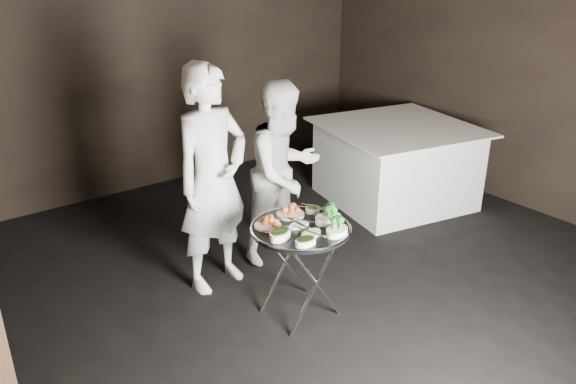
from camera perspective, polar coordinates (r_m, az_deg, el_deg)
floor at (r=4.26m, az=6.39°, el=-13.95°), size 6.00×7.00×0.05m
wall_back at (r=6.49m, az=-15.35°, el=13.09°), size 6.00×0.05×3.00m
tray_stand at (r=4.17m, az=1.26°, el=-7.63°), size 0.48×0.41×0.71m
serving_tray at (r=4.02m, az=1.30°, el=-3.70°), size 0.72×0.72×0.04m
potato_plate_a at (r=4.01m, az=-2.08°, el=-3.14°), size 0.20×0.20×0.07m
potato_plate_b at (r=4.17m, az=0.25°, el=-1.99°), size 0.22×0.22×0.08m
greens_bowl at (r=4.23m, az=2.50°, el=-1.70°), size 0.11×0.11×0.06m
asparagus_plate_a at (r=4.02m, az=1.13°, el=-3.29°), size 0.18×0.11×0.04m
asparagus_plate_b at (r=3.90m, az=2.35°, el=-4.18°), size 0.20×0.14×0.04m
spinach_bowl_a at (r=3.85m, az=-0.79°, el=-4.20°), size 0.22×0.18×0.08m
spinach_bowl_b at (r=3.77m, az=1.80°, el=-4.98°), size 0.16×0.11×0.06m
broccoli_bowl_a at (r=4.08m, az=4.08°, el=-2.61°), size 0.21×0.17×0.08m
broccoli_bowl_b at (r=3.91m, az=5.00°, el=-3.87°), size 0.20×0.16×0.08m
serving_utensils at (r=4.05m, az=0.89°, el=-2.48°), size 0.59×0.46×0.01m
waiter_left at (r=4.39m, az=-7.65°, el=1.22°), size 0.73×0.54×1.82m
waiter_right at (r=4.83m, az=-0.37°, el=2.04°), size 0.83×0.68×1.60m
dining_table at (r=6.23m, az=10.84°, el=2.87°), size 1.50×1.50×0.85m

